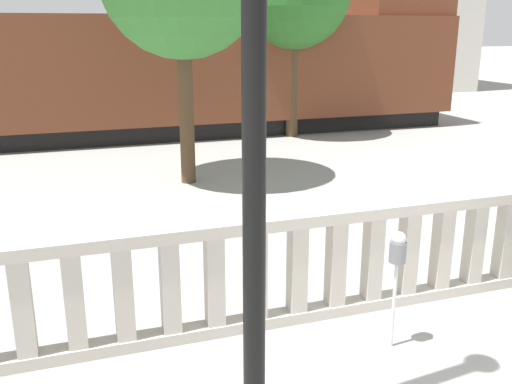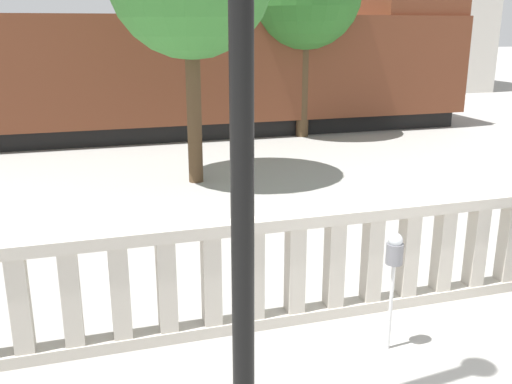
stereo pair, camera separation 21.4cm
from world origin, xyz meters
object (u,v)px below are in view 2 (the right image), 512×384
(lamppost, at_px, (241,13))
(parking_meter, at_px, (394,257))
(train_far, at_px, (9,60))
(train_near, at_px, (118,75))

(lamppost, relative_size, parking_meter, 5.06)
(lamppost, distance_m, train_far, 24.53)
(parking_meter, xyz_separation_m, train_near, (-1.87, 13.49, 0.88))
(train_far, bearing_deg, parking_meter, -75.54)
(train_far, bearing_deg, lamppost, -80.40)
(parking_meter, bearing_deg, train_near, 97.91)
(parking_meter, height_order, train_far, train_far)
(parking_meter, height_order, train_near, train_near)
(lamppost, relative_size, train_near, 0.29)
(lamppost, xyz_separation_m, train_far, (-4.08, 24.14, -1.55))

